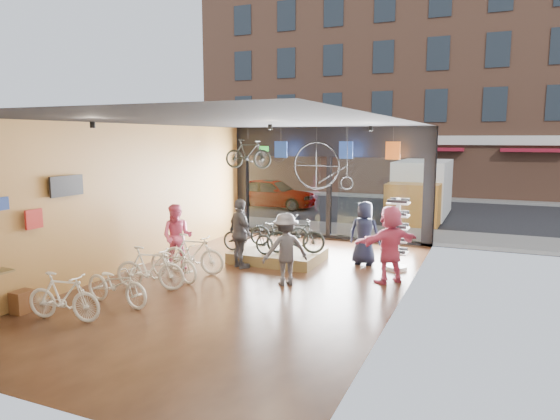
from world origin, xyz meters
The scene contains 34 objects.
ground_plane centered at (0.00, 0.00, -0.02)m, with size 7.00×12.00×0.04m, color black.
ceiling centered at (0.00, 0.00, 3.82)m, with size 7.00×12.00×0.04m, color black.
wall_left centered at (-3.52, 0.00, 1.90)m, with size 0.04×12.00×3.80m, color #9D6838.
wall_right centered at (3.52, 0.00, 1.90)m, with size 0.04×12.00×3.80m, color beige.
wall_back centered at (0.00, -6.02, 1.90)m, with size 7.00×0.04×3.80m, color beige.
storefront centered at (0.00, 6.00, 1.90)m, with size 7.00×0.26×3.80m, color black, non-canonical shape.
exit_sign centered at (-2.40, 5.88, 3.05)m, with size 0.35×0.06×0.18m, color #198C26.
street_road centered at (0.00, 15.00, -0.01)m, with size 30.00×18.00×0.02m, color black.
sidewalk_near centered at (0.00, 7.20, 0.06)m, with size 30.00×2.40×0.12m, color slate.
sidewalk_far centered at (0.00, 19.00, 0.06)m, with size 30.00×2.00×0.12m, color slate.
opposite_building centered at (0.00, 21.50, 7.00)m, with size 26.00×5.00×14.00m, color brown.
street_car centered at (-4.85, 12.00, 0.74)m, with size 1.74×4.32×1.47m, color gray.
box_truck centered at (2.37, 11.00, 1.23)m, with size 2.08×6.23×2.46m, color silver, non-canonical shape.
floor_bike_1 centered at (-2.17, -3.60, 0.47)m, with size 0.44×1.56×0.94m, color beige.
floor_bike_2 centered at (-1.87, -2.49, 0.45)m, with size 0.59×1.70×0.89m, color beige.
floor_bike_3 centered at (-1.90, -1.35, 0.50)m, with size 0.47×1.66×1.00m, color beige.
floor_bike_4 centered at (-1.87, -0.50, 0.45)m, with size 0.60×1.71×0.90m, color beige.
floor_bike_5 centered at (-1.76, 0.21, 0.51)m, with size 0.48×1.70×1.02m, color beige.
display_platform centered at (-0.28, 2.24, 0.15)m, with size 2.40×1.80×0.30m, color brown.
display_bike_left centered at (-0.94, 1.69, 0.73)m, with size 0.57×1.62×0.85m, color black.
display_bike_mid centered at (0.30, 2.11, 0.78)m, with size 0.46×1.61×0.97m, color black.
display_bike_right centered at (-0.46, 2.75, 0.76)m, with size 0.61×1.75×0.92m, color black.
customer_1 centered at (-2.38, 0.42, 0.86)m, with size 0.84×0.65×1.72m, color #CC4C72.
customer_2 centered at (-0.90, 1.17, 0.93)m, with size 1.09×0.45×1.86m, color #3F3F44.
customer_3 centered at (0.79, 0.22, 0.85)m, with size 1.10×0.63×1.71m, color #3F3F44.
customer_4 centered at (2.03, 2.82, 0.87)m, with size 0.85×0.55×1.74m, color #161C33.
customer_5 centered at (3.00, 1.38, 0.93)m, with size 1.73×0.55×1.87m, color #CC4C72.
sunglasses_rack centered at (2.95, 2.63, 0.95)m, with size 0.56×0.46×1.90m, color white, non-canonical shape.
wall_merch centered at (-3.38, -3.50, 1.30)m, with size 0.40×2.40×2.60m, color navy, non-canonical shape.
penny_farthing centered at (0.21, 4.95, 2.50)m, with size 1.94×0.06×1.55m, color black, non-canonical shape.
hung_bike centered at (-2.19, 4.20, 2.93)m, with size 0.45×1.58×0.95m, color black.
jersey_left centered at (-1.46, 5.20, 3.05)m, with size 0.45×0.03×0.55m, color #1E3F99.
jersey_mid centered at (0.80, 5.20, 3.05)m, with size 0.45×0.03×0.55m, color #1E3F99.
jersey_right centered at (2.28, 5.20, 3.05)m, with size 0.45×0.03×0.55m, color #CC5919.
Camera 1 is at (5.19, -10.32, 3.44)m, focal length 32.00 mm.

